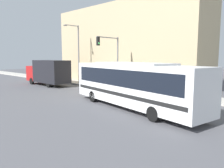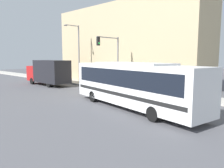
{
  "view_description": "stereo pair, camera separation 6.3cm",
  "coord_description": "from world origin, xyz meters",
  "px_view_note": "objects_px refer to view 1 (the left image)",
  "views": [
    {
      "loc": [
        -13.19,
        -7.51,
        3.77
      ],
      "look_at": [
        0.16,
        5.27,
        1.45
      ],
      "focal_mm": 35.0,
      "sensor_mm": 36.0,
      "label": 1
    },
    {
      "loc": [
        -13.15,
        -7.55,
        3.77
      ],
      "look_at": [
        0.16,
        5.27,
        1.45
      ],
      "focal_mm": 35.0,
      "sensor_mm": 36.0,
      "label": 2
    }
  ],
  "objects_px": {
    "fire_hydrant": "(161,90)",
    "pedestrian_near_corner": "(88,77)",
    "city_bus": "(132,82)",
    "delivery_truck": "(48,72)",
    "street_lamp": "(77,50)",
    "traffic_light_pole": "(111,54)"
  },
  "relations": [
    {
      "from": "fire_hydrant",
      "to": "delivery_truck",
      "type": "bearing_deg",
      "value": 102.84
    },
    {
      "from": "delivery_truck",
      "to": "city_bus",
      "type": "bearing_deg",
      "value": -98.97
    },
    {
      "from": "street_lamp",
      "to": "pedestrian_near_corner",
      "type": "bearing_deg",
      "value": -31.81
    },
    {
      "from": "delivery_truck",
      "to": "street_lamp",
      "type": "distance_m",
      "value": 4.84
    },
    {
      "from": "delivery_truck",
      "to": "fire_hydrant",
      "type": "height_order",
      "value": "delivery_truck"
    },
    {
      "from": "city_bus",
      "to": "delivery_truck",
      "type": "distance_m",
      "value": 16.32
    },
    {
      "from": "delivery_truck",
      "to": "traffic_light_pole",
      "type": "bearing_deg",
      "value": -74.81
    },
    {
      "from": "fire_hydrant",
      "to": "traffic_light_pole",
      "type": "relative_size",
      "value": 0.13
    },
    {
      "from": "street_lamp",
      "to": "delivery_truck",
      "type": "bearing_deg",
      "value": 151.12
    },
    {
      "from": "pedestrian_near_corner",
      "to": "delivery_truck",
      "type": "bearing_deg",
      "value": 150.32
    },
    {
      "from": "delivery_truck",
      "to": "street_lamp",
      "type": "bearing_deg",
      "value": -28.88
    },
    {
      "from": "traffic_light_pole",
      "to": "pedestrian_near_corner",
      "type": "bearing_deg",
      "value": 72.17
    },
    {
      "from": "fire_hydrant",
      "to": "pedestrian_near_corner",
      "type": "height_order",
      "value": "pedestrian_near_corner"
    },
    {
      "from": "delivery_truck",
      "to": "fire_hydrant",
      "type": "xyz_separation_m",
      "value": [
        3.4,
        -14.92,
        -1.23
      ]
    },
    {
      "from": "fire_hydrant",
      "to": "pedestrian_near_corner",
      "type": "xyz_separation_m",
      "value": [
        1.18,
        12.31,
        0.45
      ]
    },
    {
      "from": "delivery_truck",
      "to": "fire_hydrant",
      "type": "bearing_deg",
      "value": -77.16
    },
    {
      "from": "fire_hydrant",
      "to": "street_lamp",
      "type": "relative_size",
      "value": 0.1
    },
    {
      "from": "city_bus",
      "to": "delivery_truck",
      "type": "relative_size",
      "value": 1.62
    },
    {
      "from": "fire_hydrant",
      "to": "street_lamp",
      "type": "distance_m",
      "value": 13.72
    },
    {
      "from": "city_bus",
      "to": "street_lamp",
      "type": "relative_size",
      "value": 1.56
    },
    {
      "from": "fire_hydrant",
      "to": "pedestrian_near_corner",
      "type": "bearing_deg",
      "value": 84.51
    },
    {
      "from": "city_bus",
      "to": "traffic_light_pole",
      "type": "bearing_deg",
      "value": 65.09
    }
  ]
}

